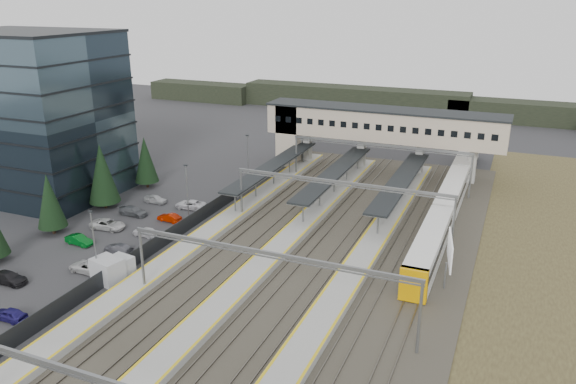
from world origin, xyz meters
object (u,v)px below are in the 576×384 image
at_px(office_building, 31,114).
at_px(relay_cabin_far, 121,267).
at_px(footbridge, 367,126).
at_px(train, 451,196).
at_px(relay_cabin_near, 108,270).
at_px(billboard, 450,252).

relative_size(office_building, relay_cabin_far, 8.63).
distance_m(footbridge, train, 21.82).
bearing_deg(relay_cabin_far, relay_cabin_near, -109.96).
xyz_separation_m(office_building, billboard, (62.55, -5.25, -8.86)).
bearing_deg(footbridge, office_building, -145.53).
distance_m(office_building, train, 63.13).
height_order(relay_cabin_far, footbridge, footbridge).
bearing_deg(footbridge, billboard, -61.86).
distance_m(relay_cabin_far, billboard, 35.47).
bearing_deg(relay_cabin_far, billboard, 21.63).
bearing_deg(office_building, train, 15.61).
bearing_deg(relay_cabin_near, office_building, 145.90).
xyz_separation_m(footbridge, train, (16.30, -13.23, -5.94)).
xyz_separation_m(office_building, relay_cabin_near, (29.13, -19.72, -10.86)).
relative_size(relay_cabin_near, footbridge, 0.09).
bearing_deg(relay_cabin_near, relay_cabin_far, 70.04).
bearing_deg(billboard, footbridge, 118.14).
bearing_deg(footbridge, train, -39.07).
bearing_deg(office_building, relay_cabin_far, -31.68).
xyz_separation_m(relay_cabin_near, billboard, (33.42, 14.47, 2.00)).
height_order(footbridge, billboard, footbridge).
distance_m(relay_cabin_near, footbridge, 52.23).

